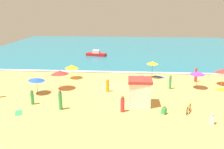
{
  "coord_description": "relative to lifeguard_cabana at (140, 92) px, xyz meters",
  "views": [
    {
      "loc": [
        1.84,
        -28.32,
        9.51
      ],
      "look_at": [
        -0.42,
        2.36,
        0.8
      ],
      "focal_mm": 38.47,
      "sensor_mm": 36.0,
      "label": 1
    }
  ],
  "objects": [
    {
      "name": "beachgoer_2",
      "position": [
        2.18,
        -2.09,
        -1.01
      ],
      "size": [
        0.53,
        0.53,
        0.83
      ],
      "color": "green",
      "rests_on": "ground_plane"
    },
    {
      "name": "beachgoer_3",
      "position": [
        -7.58,
        -1.77,
        -0.46
      ],
      "size": [
        0.42,
        0.42,
        1.94
      ],
      "color": "green",
      "rests_on": "ground_plane"
    },
    {
      "name": "beach_towel_3",
      "position": [
        0.61,
        10.03,
        -1.36
      ],
      "size": [
        1.36,
        1.25,
        0.01
      ],
      "color": "black",
      "rests_on": "ground_plane"
    },
    {
      "name": "beach_umbrella_3",
      "position": [
        2.06,
        9.54,
        0.78
      ],
      "size": [
        1.82,
        1.82,
        2.35
      ],
      "color": "#4C3823",
      "rests_on": "ground_plane"
    },
    {
      "name": "beachgoer_0",
      "position": [
        7.62,
        8.27,
        -0.41
      ],
      "size": [
        0.39,
        0.39,
        1.94
      ],
      "color": "red",
      "rests_on": "ground_plane"
    },
    {
      "name": "beach_umbrella_0",
      "position": [
        -8.89,
        8.55,
        0.29
      ],
      "size": [
        2.45,
        2.44,
        1.94
      ],
      "color": "silver",
      "rests_on": "ground_plane"
    },
    {
      "name": "small_boat_0",
      "position": [
        -7.68,
        23.97,
        -0.88
      ],
      "size": [
        4.12,
        2.2,
        1.17
      ],
      "color": "red",
      "rests_on": "ocean_water"
    },
    {
      "name": "beach_umbrella_1",
      "position": [
        10.58,
        7.12,
        0.5
      ],
      "size": [
        3.05,
        3.05,
        2.21
      ],
      "color": "silver",
      "rests_on": "ground_plane"
    },
    {
      "name": "beach_towel_2",
      "position": [
        -11.27,
        -2.87,
        -1.36
      ],
      "size": [
        1.12,
        1.5,
        0.01
      ],
      "color": "green",
      "rests_on": "ground_plane"
    },
    {
      "name": "beach_towel_1",
      "position": [
        10.13,
        5.33,
        -1.36
      ],
      "size": [
        1.87,
        1.37,
        0.01
      ],
      "color": "orange",
      "rests_on": "ground_plane"
    },
    {
      "name": "beach_umbrella_5",
      "position": [
        -9.26,
        4.06,
        0.7
      ],
      "size": [
        2.96,
        2.97,
        2.38
      ],
      "color": "silver",
      "rests_on": "ground_plane"
    },
    {
      "name": "beach_umbrella_4",
      "position": [
        -11.4,
        2.26,
        0.34
      ],
      "size": [
        1.94,
        1.92,
        1.96
      ],
      "color": "#4C3823",
      "rests_on": "ground_plane"
    },
    {
      "name": "beach_towel_0",
      "position": [
        3.11,
        10.1,
        -1.36
      ],
      "size": [
        1.89,
        1.67,
        0.01
      ],
      "color": "blue",
      "rests_on": "ground_plane"
    },
    {
      "name": "beachgoer_6",
      "position": [
        -10.76,
        -0.76,
        -0.64
      ],
      "size": [
        0.35,
        0.35,
        1.56
      ],
      "color": "green",
      "rests_on": "ground_plane"
    },
    {
      "name": "beachgoer_4",
      "position": [
        -3.56,
        3.57,
        -0.61
      ],
      "size": [
        0.39,
        0.39,
        1.64
      ],
      "color": "orange",
      "rests_on": "ground_plane"
    },
    {
      "name": "wave_breaker_foam",
      "position": [
        -2.95,
        11.99,
        -1.27
      ],
      "size": [
        57.0,
        0.7,
        0.01
      ],
      "primitive_type": "cube",
      "color": "white",
      "rests_on": "ocean_water"
    },
    {
      "name": "ground_plane",
      "position": [
        -2.95,
        5.69,
        -1.37
      ],
      "size": [
        60.0,
        60.0,
        0.0
      ],
      "primitive_type": "plane",
      "color": "#E0A856"
    },
    {
      "name": "beachgoer_1",
      "position": [
        5.96,
        -3.7,
        -0.96
      ],
      "size": [
        0.5,
        0.5,
        0.93
      ],
      "color": "white",
      "rests_on": "ground_plane"
    },
    {
      "name": "parked_bicycle",
      "position": [
        4.51,
        -1.54,
        -0.99
      ],
      "size": [
        0.83,
        1.67,
        0.76
      ],
      "color": "black",
      "rests_on": "ground_plane"
    },
    {
      "name": "lifeguard_cabana",
      "position": [
        0.0,
        0.0,
        0.0
      ],
      "size": [
        2.34,
        2.15,
        2.7
      ],
      "color": "white",
      "rests_on": "ground_plane"
    },
    {
      "name": "beachgoer_5",
      "position": [
        -1.65,
        -1.87,
        -0.64
      ],
      "size": [
        0.52,
        0.52,
        1.58
      ],
      "color": "red",
      "rests_on": "ground_plane"
    },
    {
      "name": "beach_umbrella_2",
      "position": [
        7.01,
        5.49,
        0.53
      ],
      "size": [
        2.46,
        2.45,
        2.1
      ],
      "color": "#4C3823",
      "rests_on": "ground_plane"
    },
    {
      "name": "beach_towel_4",
      "position": [
        1.18,
        9.46,
        -1.36
      ],
      "size": [
        1.58,
        1.7,
        0.01
      ],
      "color": "blue",
      "rests_on": "ground_plane"
    },
    {
      "name": "ocean_water",
      "position": [
        -2.95,
        33.69,
        -1.32
      ],
      "size": [
        60.0,
        44.0,
        0.1
      ],
      "primitive_type": "cube",
      "color": "teal",
      "rests_on": "ground_plane"
    },
    {
      "name": "beachgoer_7",
      "position": [
        3.82,
        5.09,
        -0.54
      ],
      "size": [
        0.42,
        0.42,
        1.73
      ],
      "color": "green",
      "rests_on": "ground_plane"
    }
  ]
}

